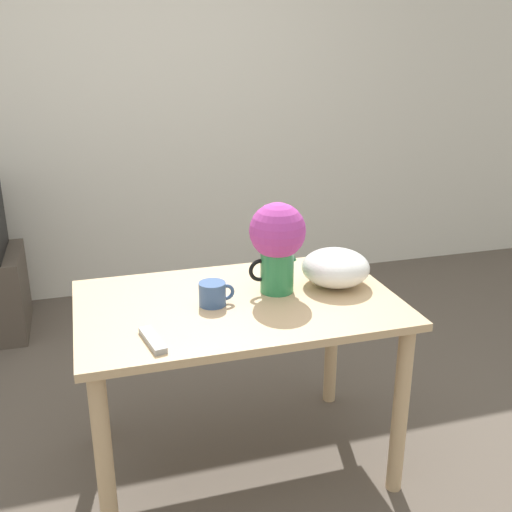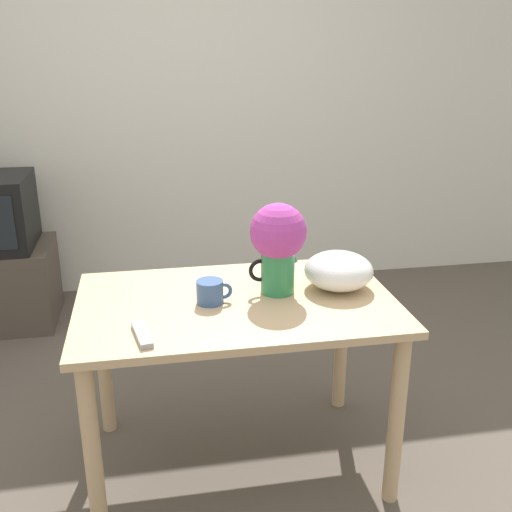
# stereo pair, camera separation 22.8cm
# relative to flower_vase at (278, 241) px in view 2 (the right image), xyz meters

# --- Properties ---
(ground_plane) EXTENTS (12.00, 12.00, 0.00)m
(ground_plane) POSITION_rel_flower_vase_xyz_m (-0.29, -0.03, -0.95)
(ground_plane) COLOR brown
(wall_back) EXTENTS (8.00, 0.05, 2.60)m
(wall_back) POSITION_rel_flower_vase_xyz_m (-0.29, 1.99, 0.35)
(wall_back) COLOR silver
(wall_back) RESTS_ON ground_plane
(table) EXTENTS (1.21, 0.77, 0.74)m
(table) POSITION_rel_flower_vase_xyz_m (-0.17, -0.05, -0.33)
(table) COLOR tan
(table) RESTS_ON ground_plane
(flower_vase) EXTENTS (0.22, 0.22, 0.36)m
(flower_vase) POSITION_rel_flower_vase_xyz_m (0.00, 0.00, 0.00)
(flower_vase) COLOR #2D844C
(flower_vase) RESTS_ON table
(coffee_mug) EXTENTS (0.14, 0.10, 0.09)m
(coffee_mug) POSITION_rel_flower_vase_xyz_m (-0.27, -0.06, -0.17)
(coffee_mug) COLOR #385689
(coffee_mug) RESTS_ON table
(white_bowl) EXTENTS (0.27, 0.27, 0.15)m
(white_bowl) POSITION_rel_flower_vase_xyz_m (0.25, -0.00, -0.14)
(white_bowl) COLOR white
(white_bowl) RESTS_ON table
(remote_control) EXTENTS (0.07, 0.19, 0.02)m
(remote_control) POSITION_rel_flower_vase_xyz_m (-0.52, -0.29, -0.20)
(remote_control) COLOR #999999
(remote_control) RESTS_ON table
(tv_stand) EXTENTS (0.63, 0.53, 0.50)m
(tv_stand) POSITION_rel_flower_vase_xyz_m (-1.40, 1.53, -0.70)
(tv_stand) COLOR #4C4238
(tv_stand) RESTS_ON ground_plane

